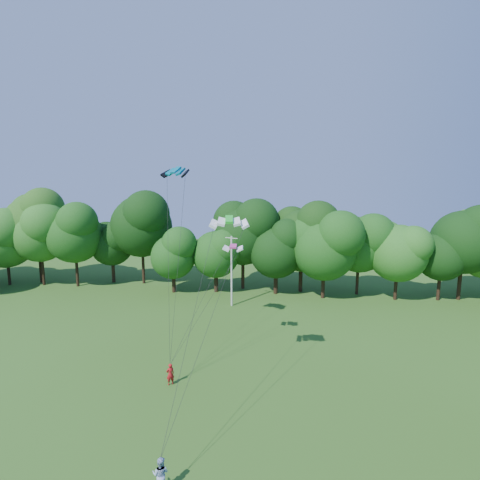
# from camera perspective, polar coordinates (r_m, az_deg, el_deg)

# --- Properties ---
(utility_pole) EXTENTS (1.64, 0.72, 8.66)m
(utility_pole) POSITION_cam_1_polar(r_m,az_deg,el_deg) (45.50, -1.30, -4.69)
(utility_pole) COLOR silver
(utility_pole) RESTS_ON ground
(kite_flyer_left) EXTENTS (0.73, 0.70, 1.68)m
(kite_flyer_left) POSITION_cam_1_polar(r_m,az_deg,el_deg) (30.42, -10.58, -19.45)
(kite_flyer_left) COLOR #B21719
(kite_flyer_left) RESTS_ON ground
(kite_flyer_right) EXTENTS (0.88, 0.70, 1.78)m
(kite_flyer_right) POSITION_cam_1_polar(r_m,az_deg,el_deg) (22.25, -12.00, -31.51)
(kite_flyer_right) COLOR #9AADD6
(kite_flyer_right) RESTS_ON ground
(kite_teal) EXTENTS (2.66, 1.75, 0.66)m
(kite_teal) POSITION_cam_1_polar(r_m,az_deg,el_deg) (33.33, -9.75, 10.46)
(kite_teal) COLOR #046A86
(kite_teal) RESTS_ON ground
(kite_green) EXTENTS (2.84, 1.70, 0.50)m
(kite_green) POSITION_cam_1_polar(r_m,az_deg,el_deg) (26.11, -1.68, 3.14)
(kite_green) COLOR green
(kite_green) RESTS_ON ground
(kite_pink) EXTENTS (1.82, 0.99, 0.30)m
(kite_pink) POSITION_cam_1_polar(r_m,az_deg,el_deg) (32.17, -1.05, -0.95)
(kite_pink) COLOR #C9388C
(kite_pink) RESTS_ON ground
(tree_back_west) EXTENTS (10.27, 10.27, 14.94)m
(tree_back_west) POSITION_cam_1_polar(r_m,az_deg,el_deg) (62.85, -28.60, 2.57)
(tree_back_west) COLOR #372616
(tree_back_west) RESTS_ON ground
(tree_back_center) EXTENTS (9.26, 9.26, 13.47)m
(tree_back_center) POSITION_cam_1_polar(r_m,az_deg,el_deg) (51.40, 9.40, 1.30)
(tree_back_center) COLOR #302312
(tree_back_center) RESTS_ON ground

